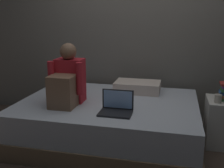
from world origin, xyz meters
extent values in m
plane|color=#47382D|center=(0.00, 0.00, 0.00)|extent=(8.00, 8.00, 0.00)
cube|color=slate|center=(0.00, 1.20, 1.35)|extent=(5.60, 0.10, 2.70)
cube|color=#7A6047|center=(-0.20, 0.30, 0.10)|extent=(2.00, 1.50, 0.19)
cube|color=#B2B7C1|center=(-0.20, 0.30, 0.34)|extent=(1.96, 1.46, 0.29)
cube|color=#B21E28|center=(-0.61, 0.19, 0.72)|extent=(0.30, 0.20, 0.48)
sphere|color=brown|center=(-0.61, 0.16, 1.05)|extent=(0.18, 0.18, 0.18)
cube|color=brown|center=(-0.61, -0.03, 0.65)|extent=(0.26, 0.24, 0.34)
cylinder|color=#B21E28|center=(-0.77, 0.05, 0.78)|extent=(0.07, 0.07, 0.34)
cylinder|color=#B21E28|center=(-0.45, 0.05, 0.78)|extent=(0.07, 0.07, 0.34)
cube|color=black|center=(-0.03, -0.11, 0.49)|extent=(0.32, 0.22, 0.02)
cube|color=black|center=(-0.03, 0.01, 0.60)|extent=(0.32, 0.01, 0.20)
cube|color=#8CB2EA|center=(-0.03, 0.00, 0.60)|extent=(0.29, 0.00, 0.18)
cube|color=beige|center=(0.06, 0.75, 0.55)|extent=(0.56, 0.36, 0.13)
cylinder|color=#BCB2A3|center=(0.97, 0.39, 0.57)|extent=(0.08, 0.08, 0.09)
camera|label=1|loc=(0.52, -2.55, 1.42)|focal=43.60mm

